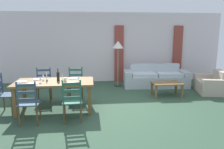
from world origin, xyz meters
TOP-DOWN VIEW (x-y plane):
  - ground_plane at (0.00, 0.00)m, footprint 9.60×9.60m
  - wall_far at (0.00, 3.30)m, footprint 9.60×0.16m
  - curtain_panel_left at (0.64, 3.16)m, footprint 0.35×0.08m
  - curtain_panel_right at (3.04, 3.16)m, footprint 0.35×0.08m
  - dining_table at (-1.40, 0.01)m, footprint 1.90×0.96m
  - dining_chair_near_left at (-1.83, -0.78)m, footprint 0.43×0.41m
  - dining_chair_near_right at (-0.92, -0.76)m, footprint 0.44×0.42m
  - dining_chair_far_left at (-1.83, 0.80)m, footprint 0.45×0.43m
  - dining_chair_far_right at (-0.95, 0.77)m, footprint 0.45×0.43m
  - dining_chair_head_west at (-2.59, -0.02)m, footprint 0.42×0.44m
  - dinner_plate_near_left at (-1.85, -0.24)m, footprint 0.24×0.24m
  - fork_near_left at (-2.00, -0.24)m, footprint 0.03×0.17m
  - dinner_plate_near_right at (-0.95, -0.24)m, footprint 0.24×0.24m
  - fork_near_right at (-1.10, -0.24)m, footprint 0.02×0.17m
  - dinner_plate_far_left at (-1.85, 0.26)m, footprint 0.24×0.24m
  - fork_far_left at (-2.00, 0.26)m, footprint 0.02×0.17m
  - dinner_plate_far_right at (-0.95, 0.26)m, footprint 0.24×0.24m
  - fork_far_right at (-1.10, 0.26)m, footprint 0.03×0.17m
  - dinner_plate_head_west at (-2.18, 0.01)m, footprint 0.24×0.24m
  - fork_head_west at (-2.33, 0.01)m, footprint 0.03×0.17m
  - wine_bottle at (-1.31, 0.02)m, footprint 0.07×0.07m
  - wine_glass_near_left at (-1.70, -0.13)m, footprint 0.06×0.06m
  - wine_glass_near_right at (-0.81, -0.14)m, footprint 0.06×0.06m
  - wine_glass_far_left at (-1.70, 0.17)m, footprint 0.06×0.06m
  - coffee_cup_primary at (-1.13, -0.04)m, footprint 0.07×0.07m
  - candle_tall at (-1.58, 0.03)m, footprint 0.05×0.05m
  - candle_short at (-1.20, -0.03)m, footprint 0.05×0.05m
  - couch at (1.84, 2.17)m, footprint 2.34×0.98m
  - coffee_table at (1.82, 0.96)m, footprint 0.90×0.56m
  - armchair_upholstered at (3.45, 1.19)m, footprint 1.03×1.31m
  - standing_lamp at (0.49, 2.36)m, footprint 0.40×0.40m

SIDE VIEW (x-z plane):
  - ground_plane at x=0.00m, z-range -0.02..0.00m
  - armchair_upholstered at x=3.45m, z-range -0.11..0.61m
  - couch at x=1.84m, z-range -0.11..0.69m
  - coffee_table at x=1.82m, z-range 0.15..0.57m
  - dining_chair_near_left at x=-1.83m, z-range 0.00..0.96m
  - dining_chair_near_right at x=-0.92m, z-range 0.00..0.96m
  - dining_chair_far_left at x=-1.83m, z-range 0.00..0.96m
  - dining_chair_far_right at x=-0.95m, z-range 0.00..0.96m
  - dining_chair_head_west at x=-2.59m, z-range 0.00..0.96m
  - dining_table at x=-1.40m, z-range 0.29..1.04m
  - fork_near_left at x=-2.00m, z-range 0.75..0.76m
  - fork_near_right at x=-1.10m, z-range 0.75..0.76m
  - fork_far_left at x=-2.00m, z-range 0.75..0.76m
  - fork_far_right at x=-1.10m, z-range 0.75..0.76m
  - fork_head_west at x=-2.33m, z-range 0.75..0.76m
  - dinner_plate_near_left at x=-1.85m, z-range 0.75..0.77m
  - dinner_plate_near_right at x=-0.95m, z-range 0.75..0.77m
  - dinner_plate_far_left at x=-1.85m, z-range 0.75..0.77m
  - dinner_plate_far_right at x=-0.95m, z-range 0.75..0.77m
  - dinner_plate_head_west at x=-2.18m, z-range 0.75..0.77m
  - coffee_cup_primary at x=-1.13m, z-range 0.75..0.84m
  - candle_short at x=-1.20m, z-range 0.71..0.88m
  - candle_tall at x=-1.58m, z-range 0.70..0.94m
  - wine_glass_near_left at x=-1.70m, z-range 0.78..0.94m
  - wine_glass_near_right at x=-0.81m, z-range 0.78..0.94m
  - wine_glass_far_left at x=-1.70m, z-range 0.78..0.94m
  - wine_bottle at x=-1.31m, z-range 0.71..1.03m
  - curtain_panel_left at x=0.64m, z-range 0.00..2.20m
  - curtain_panel_right at x=3.04m, z-range 0.00..2.20m
  - wall_far at x=0.00m, z-range 0.00..2.70m
  - standing_lamp at x=0.49m, z-range 0.59..2.23m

